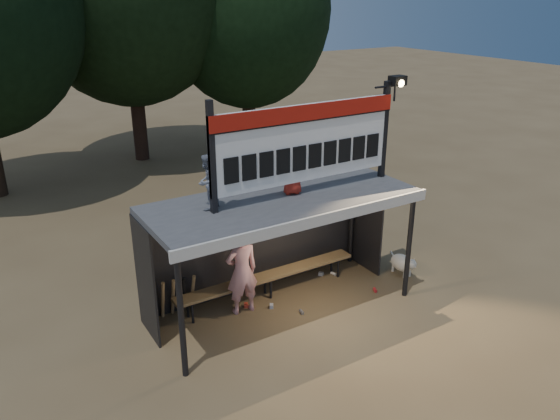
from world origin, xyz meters
The scene contains 11 objects.
ground centered at (0.00, 0.00, 0.00)m, with size 80.00×80.00×0.00m, color brown.
player centered at (-0.71, 0.30, 0.88)m, with size 0.64×0.42×1.75m, color white.
child_a centered at (-1.36, 0.21, 2.81)m, with size 0.47×0.37×0.97m, color gray.
child_b centered at (0.27, 0.09, 2.78)m, with size 0.45×0.29×0.92m, color maroon.
dugout_shelter centered at (0.00, 0.24, 1.85)m, with size 5.10×2.08×2.32m.
scoreboard_assembly centered at (0.56, -0.01, 3.32)m, with size 4.10×0.27×1.99m.
bench centered at (0.00, 0.55, 0.43)m, with size 4.00×0.35×0.48m.
tree_right centered at (5.00, 10.50, 5.19)m, with size 6.08×6.08×8.72m.
dog centered at (2.98, -0.22, 0.28)m, with size 0.36×0.81×0.49m.
bats centered at (-1.82, 0.82, 0.43)m, with size 0.68×0.35×0.84m.
litter centered at (0.73, 0.15, 0.04)m, with size 2.68×1.28×0.08m.
Camera 1 is at (-4.88, -7.87, 5.79)m, focal length 35.00 mm.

